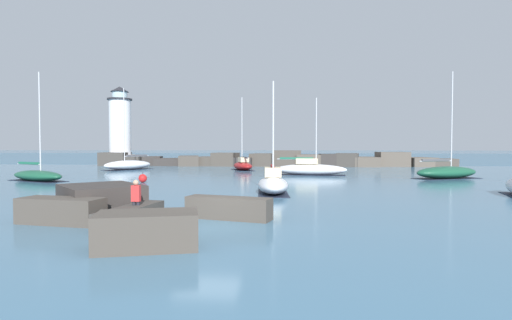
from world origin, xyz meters
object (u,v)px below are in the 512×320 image
sailboat_moored_5 (128,165)px  person_on_rocks (136,198)px  sailboat_moored_4 (243,165)px  lighthouse (120,131)px  sailboat_moored_6 (447,172)px  mooring_buoy_orange_near (143,178)px  sailboat_moored_3 (37,175)px  sailboat_moored_1 (273,184)px  sailboat_moored_0 (310,169)px

sailboat_moored_5 → person_on_rocks: bearing=-66.9°
person_on_rocks → sailboat_moored_4: bearing=89.6°
lighthouse → sailboat_moored_6: 51.18m
mooring_buoy_orange_near → sailboat_moored_3: bearing=176.4°
sailboat_moored_1 → person_on_rocks: (-5.36, -10.87, 0.35)m
sailboat_moored_0 → sailboat_moored_4: sailboat_moored_4 is taller
mooring_buoy_orange_near → sailboat_moored_0: bearing=34.0°
sailboat_moored_6 → mooring_buoy_orange_near: 29.38m
sailboat_moored_3 → sailboat_moored_6: sailboat_moored_6 is taller
person_on_rocks → sailboat_moored_5: bearing=113.1°
lighthouse → sailboat_moored_6: (44.43, -24.87, -5.14)m
sailboat_moored_4 → lighthouse: bearing=150.9°
person_on_rocks → sailboat_moored_1: bearing=63.7°
sailboat_moored_0 → sailboat_moored_1: size_ratio=1.13×
sailboat_moored_5 → sailboat_moored_3: bearing=-93.9°
sailboat_moored_0 → sailboat_moored_6: bearing=-15.1°
lighthouse → sailboat_moored_1: bearing=-54.4°
sailboat_moored_1 → sailboat_moored_6: 21.72m
sailboat_moored_1 → sailboat_moored_5: bearing=129.2°
person_on_rocks → sailboat_moored_0: bearing=72.7°
sailboat_moored_4 → sailboat_moored_3: bearing=-132.7°
sailboat_moored_6 → person_on_rocks: 33.15m
sailboat_moored_3 → person_on_rocks: bearing=-48.0°
sailboat_moored_0 → sailboat_moored_5: 25.70m
mooring_buoy_orange_near → sailboat_moored_5: bearing=116.0°
sailboat_moored_6 → sailboat_moored_3: bearing=-171.1°
sailboat_moored_4 → person_on_rocks: size_ratio=5.50×
sailboat_moored_5 → sailboat_moored_6: sailboat_moored_5 is taller
sailboat_moored_1 → mooring_buoy_orange_near: 13.82m
sailboat_moored_0 → person_on_rocks: bearing=-107.3°
sailboat_moored_0 → sailboat_moored_1: sailboat_moored_0 is taller
sailboat_moored_4 → sailboat_moored_6: 25.10m
lighthouse → sailboat_moored_0: bearing=-34.3°
sailboat_moored_3 → sailboat_moored_5: bearing=86.1°
lighthouse → sailboat_moored_3: lighthouse is taller
sailboat_moored_6 → mooring_buoy_orange_near: size_ratio=11.31×
sailboat_moored_0 → sailboat_moored_4: size_ratio=0.87×
sailboat_moored_5 → sailboat_moored_6: bearing=-17.4°
person_on_rocks → lighthouse: bearing=114.2°
sailboat_moored_5 → person_on_rocks: size_ratio=6.20×
sailboat_moored_5 → sailboat_moored_0: bearing=-18.6°
sailboat_moored_4 → person_on_rocks: sailboat_moored_4 is taller
sailboat_moored_0 → sailboat_moored_4: 12.21m
sailboat_moored_1 → mooring_buoy_orange_near: bearing=149.1°
lighthouse → sailboat_moored_4: bearing=-29.1°
sailboat_moored_4 → sailboat_moored_5: sailboat_moored_5 is taller
sailboat_moored_0 → mooring_buoy_orange_near: (-15.29, -10.33, -0.33)m
sailboat_moored_1 → lighthouse: bearing=125.6°
sailboat_moored_5 → lighthouse: bearing=117.4°
sailboat_moored_3 → sailboat_moored_0: bearing=20.8°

